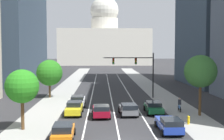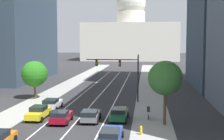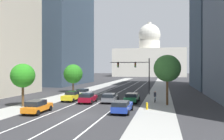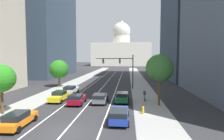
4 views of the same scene
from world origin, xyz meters
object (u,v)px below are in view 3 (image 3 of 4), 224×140
object	(u,v)px
capitol_building	(149,59)
car_yellow	(72,96)
car_orange	(37,106)
fire_hydrant	(147,106)
car_gray	(110,98)
street_tree_mid_right	(167,68)
traffic_signal_mast	(137,69)
car_blue	(122,106)
street_tree_mid_left	(73,74)
car_green	(132,98)
car_white	(84,93)
street_tree_near_left	(23,76)
car_crimson	(88,98)
cyclist	(155,97)

from	to	relation	value
capitol_building	car_yellow	distance (m)	125.50
car_orange	fire_hydrant	world-z (taller)	car_orange
car_gray	street_tree_mid_right	world-z (taller)	street_tree_mid_right
car_yellow	traffic_signal_mast	distance (m)	15.62
car_yellow	car_blue	bearing A→B (deg)	-130.10
car_gray	street_tree_mid_left	world-z (taller)	street_tree_mid_left
car_green	car_white	distance (m)	10.78
car_green	street_tree_near_left	world-z (taller)	street_tree_near_left
car_crimson	cyclist	distance (m)	10.28
car_orange	fire_hydrant	xyz separation A→B (m)	(12.24, 5.15, -0.31)
car_gray	fire_hydrant	bearing A→B (deg)	-129.51
fire_hydrant	cyclist	xyz separation A→B (m)	(0.77, 6.58, 0.39)
street_tree_near_left	street_tree_mid_right	bearing A→B (deg)	16.30
car_crimson	traffic_signal_mast	xyz separation A→B (m)	(5.83, 13.67, 4.25)
car_green	street_tree_near_left	bearing A→B (deg)	117.75
car_yellow	car_blue	world-z (taller)	car_yellow
street_tree_near_left	street_tree_mid_left	xyz separation A→B (m)	(-0.76, 19.55, -0.18)
car_orange	car_yellow	world-z (taller)	car_yellow
cyclist	car_yellow	bearing A→B (deg)	98.91
capitol_building	car_crimson	world-z (taller)	capitol_building
fire_hydrant	street_tree_mid_left	distance (m)	25.33
car_white	street_tree_mid_left	xyz separation A→B (m)	(-5.13, 7.50, 3.22)
car_green	car_white	xyz separation A→B (m)	(-9.58, 4.95, 0.04)
car_yellow	street_tree_near_left	bearing A→B (deg)	146.52
car_blue	street_tree_mid_left	bearing A→B (deg)	35.05
traffic_signal_mast	street_tree_mid_left	bearing A→B (deg)	176.24
street_tree_mid_right	car_crimson	bearing A→B (deg)	-176.78
traffic_signal_mast	cyclist	size ratio (longest dim) A/B	4.68
traffic_signal_mast	car_green	bearing A→B (deg)	-87.29
street_tree_mid_left	fire_hydrant	bearing A→B (deg)	-46.18
fire_hydrant	street_tree_near_left	distance (m)	17.08
car_blue	street_tree_near_left	distance (m)	14.43
fire_hydrant	street_tree_mid_left	xyz separation A→B (m)	(-17.37, 18.10, 3.55)
car_orange	car_blue	distance (m)	9.83
cyclist	street_tree_near_left	world-z (taller)	street_tree_near_left
cyclist	street_tree_mid_right	xyz separation A→B (m)	(1.77, -2.43, 4.34)
car_yellow	fire_hydrant	distance (m)	13.29
car_orange	car_green	world-z (taller)	car_orange
car_crimson	cyclist	size ratio (longest dim) A/B	2.43
car_orange	car_yellow	bearing A→B (deg)	-2.16
street_tree_near_left	street_tree_mid_right	world-z (taller)	street_tree_mid_right
car_crimson	street_tree_mid_left	distance (m)	17.11
car_blue	car_white	size ratio (longest dim) A/B	1.08
car_orange	car_white	world-z (taller)	car_orange
street_tree_mid_right	traffic_signal_mast	bearing A→B (deg)	113.82
car_blue	car_white	world-z (taller)	car_white
car_green	cyclist	distance (m)	3.56
car_gray	fire_hydrant	xyz separation A→B (m)	(5.85, -4.46, -0.32)
fire_hydrant	car_yellow	bearing A→B (deg)	157.17
capitol_building	cyclist	distance (m)	124.25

